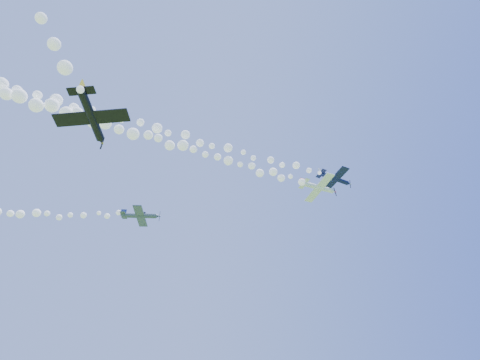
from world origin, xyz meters
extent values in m
cylinder|color=white|center=(22.27, 0.45, 49.94)|extent=(6.70, 3.09, 1.32)
cone|color=white|center=(25.80, 1.33, 50.15)|extent=(1.08, 1.11, 0.94)
cone|color=red|center=(26.29, 1.45, 50.17)|extent=(0.44, 0.41, 0.33)
cube|color=black|center=(26.16, 1.41, 50.17)|extent=(0.25, 0.32, 2.13)
cube|color=white|center=(22.55, 0.51, 49.82)|extent=(3.59, 8.43, 0.99)
cube|color=white|center=(19.34, -0.27, 49.83)|extent=(1.61, 3.05, 0.40)
cube|color=red|center=(19.21, -0.25, 50.43)|extent=(1.16, 0.45, 1.40)
sphere|color=black|center=(23.16, 0.71, 50.42)|extent=(1.03, 1.03, 0.92)
cylinder|color=#0C1237|center=(25.64, -0.09, 52.26)|extent=(6.34, 1.92, 1.42)
cone|color=#0C1237|center=(28.94, 0.58, 51.96)|extent=(0.92, 0.95, 0.89)
cone|color=silver|center=(29.39, 0.67, 51.92)|extent=(0.38, 0.34, 0.32)
cube|color=black|center=(29.27, 0.64, 51.93)|extent=(0.26, 0.18, 1.97)
cube|color=#0C1237|center=(25.89, -0.03, 52.11)|extent=(3.03, 7.84, 0.51)
cube|color=#0C1237|center=(22.91, -0.64, 52.56)|extent=(1.39, 2.82, 0.24)
cube|color=silver|center=(22.88, -0.66, 53.13)|extent=(1.10, 0.30, 1.33)
sphere|color=black|center=(26.54, 0.08, 52.57)|extent=(0.94, 0.89, 0.83)
cylinder|color=#3C4958|center=(-10.42, 8.95, 44.99)|extent=(6.44, 2.30, 0.96)
cone|color=#3C4958|center=(-6.99, 8.48, 45.02)|extent=(0.93, 1.00, 0.86)
cone|color=navy|center=(-6.51, 8.42, 45.03)|extent=(0.38, 0.36, 0.30)
cube|color=black|center=(-6.64, 8.44, 45.03)|extent=(0.12, 0.33, 2.03)
cube|color=#3C4958|center=(-10.15, 8.92, 44.86)|extent=(2.64, 8.02, 0.88)
cube|color=#3C4958|center=(-13.28, 9.33, 45.01)|extent=(1.27, 2.87, 0.35)
cube|color=navy|center=(-13.37, 9.29, 45.59)|extent=(1.05, 0.34, 1.29)
sphere|color=black|center=(-9.53, 8.79, 45.40)|extent=(0.88, 0.93, 0.84)
cylinder|color=black|center=(-14.16, -22.88, 36.38)|extent=(2.43, 6.95, 1.58)
cone|color=black|center=(-13.21, -19.31, 36.04)|extent=(1.08, 1.05, 0.99)
cone|color=gold|center=(-13.08, -18.82, 35.99)|extent=(0.39, 0.43, 0.35)
cube|color=black|center=(-13.12, -18.95, 36.00)|extent=(0.20, 0.31, 2.17)
cube|color=black|center=(-14.08, -22.62, 36.22)|extent=(8.60, 3.79, 0.65)
cube|color=black|center=(-14.94, -25.84, 36.72)|extent=(3.12, 1.69, 0.30)
cube|color=gold|center=(-14.97, -25.87, 37.35)|extent=(0.40, 1.20, 1.47)
sphere|color=black|center=(-13.92, -21.91, 36.72)|extent=(1.02, 1.08, 0.93)
camera|label=1|loc=(-3.19, -55.08, 2.00)|focal=30.00mm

